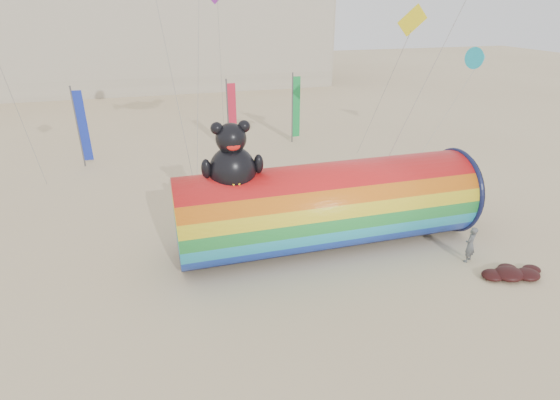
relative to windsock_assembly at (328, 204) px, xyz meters
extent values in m
plane|color=#CCB58C|center=(-2.63, -1.49, -1.97)|extent=(160.00, 160.00, 0.00)
cube|color=#B7AD99|center=(-14.63, 44.51, 8.03)|extent=(60.00, 15.00, 20.00)
cylinder|color=red|center=(0.01, 0.00, -0.10)|extent=(12.82, 3.74, 3.74)
torus|color=#0F1438|center=(6.29, 0.00, -0.10)|extent=(0.26, 3.92, 3.92)
cylinder|color=black|center=(6.44, 0.00, -0.10)|extent=(0.06, 3.70, 3.70)
ellipsoid|color=black|center=(-4.04, 0.00, 1.93)|extent=(1.83, 1.63, 1.92)
ellipsoid|color=yellow|center=(-4.04, -0.59, 1.82)|extent=(0.94, 0.41, 0.82)
sphere|color=black|center=(-4.04, 0.00, 3.21)|extent=(1.17, 1.17, 1.17)
sphere|color=black|center=(-4.56, 0.00, 3.64)|extent=(0.47, 0.47, 0.47)
sphere|color=black|center=(-3.53, 0.00, 3.64)|extent=(0.47, 0.47, 0.47)
ellipsoid|color=red|center=(-4.04, -0.48, 3.05)|extent=(0.52, 0.19, 0.33)
ellipsoid|color=black|center=(-5.06, -0.11, 2.14)|extent=(0.38, 0.38, 0.77)
ellipsoid|color=black|center=(-3.03, -0.11, 2.14)|extent=(0.38, 0.38, 0.77)
imported|color=#4F5256|center=(5.14, -2.97, -1.18)|extent=(0.68, 0.60, 1.58)
ellipsoid|color=#3D0D0B|center=(5.86, -4.48, -1.77)|extent=(1.17, 0.99, 0.41)
ellipsoid|color=#3D0D0B|center=(6.56, -4.68, -1.80)|extent=(0.99, 0.84, 0.34)
ellipsoid|color=#3D0D0B|center=(5.26, -4.33, -1.81)|extent=(0.91, 0.77, 0.32)
ellipsoid|color=#3D0D0B|center=(6.16, -4.08, -1.83)|extent=(0.78, 0.66, 0.27)
ellipsoid|color=#3D0D0B|center=(7.06, -4.38, -1.84)|extent=(0.73, 0.62, 0.25)
cylinder|color=#59595E|center=(-11.51, 13.78, 0.63)|extent=(0.10, 0.10, 5.20)
cube|color=#162AA9|center=(-11.20, 13.78, 0.68)|extent=(0.56, 0.06, 4.50)
cylinder|color=#59595E|center=(-1.92, 13.71, 0.63)|extent=(0.10, 0.10, 5.20)
cube|color=red|center=(-1.61, 13.71, 0.68)|extent=(0.56, 0.06, 4.50)
cylinder|color=#59595E|center=(3.20, 15.27, 0.63)|extent=(0.10, 0.10, 5.20)
cube|color=#16923F|center=(3.51, 15.27, 0.68)|extent=(0.56, 0.06, 4.50)
cone|color=#1BB9DC|center=(14.36, 9.58, 4.53)|extent=(1.40, 1.40, 1.26)
cube|color=yellow|center=(5.74, 4.32, 7.07)|extent=(0.89, 0.06, 1.25)
camera|label=1|loc=(-6.63, -15.73, 7.89)|focal=28.00mm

